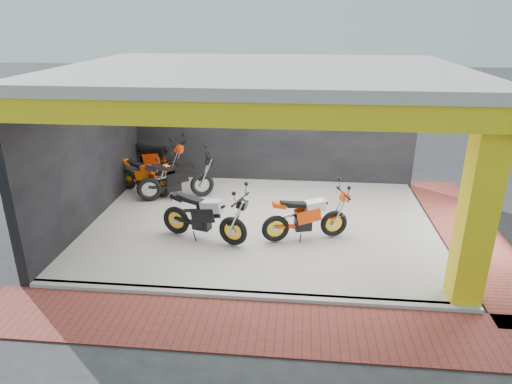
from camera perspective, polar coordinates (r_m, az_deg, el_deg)
ground at (r=9.17m, az=-0.39°, el=-9.56°), size 80.00×80.00×0.00m
showroom_floor at (r=10.91m, az=0.72°, el=-3.98°), size 8.00×6.00×0.10m
showroom_ceiling at (r=9.94m, az=0.81°, el=14.89°), size 8.40×6.40×0.20m
back_wall at (r=13.30m, az=1.93°, el=8.40°), size 8.20×0.20×3.50m
left_wall at (r=11.40m, az=-20.32°, el=4.90°), size 0.20×6.20×3.50m
corner_column at (r=8.21m, az=26.00°, el=-2.06°), size 0.50×0.50×3.50m
header_beam_front at (r=7.03m, az=-1.33°, el=9.79°), size 8.40×0.30×0.40m
header_beam_right at (r=10.43m, az=23.79°, el=11.79°), size 0.30×6.40×0.40m
floor_kerb at (r=8.29m, az=-1.15°, el=-12.85°), size 8.00×0.20×0.10m
paver_front at (r=7.68m, az=-1.86°, el=-16.30°), size 9.00×1.40×0.03m
paver_right at (r=11.59m, az=25.17°, el=-4.76°), size 1.40×7.00×0.03m
moto_hero at (r=10.06m, az=9.81°, el=-2.39°), size 2.16×1.31×1.24m
moto_row_a at (r=9.53m, az=-2.92°, el=-3.20°), size 2.30×1.40×1.32m
moto_row_b at (r=12.24m, az=-6.81°, el=2.27°), size 2.28×1.47×1.31m
moto_row_c at (r=12.34m, az=-11.82°, el=1.79°), size 2.04×1.47×1.17m
moto_row_d at (r=13.44m, az=-10.32°, el=3.97°), size 2.41×1.51×1.38m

